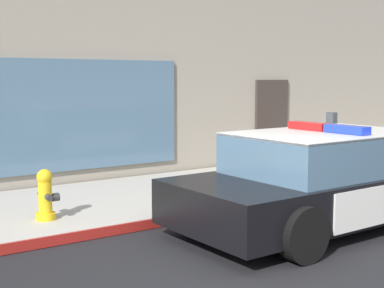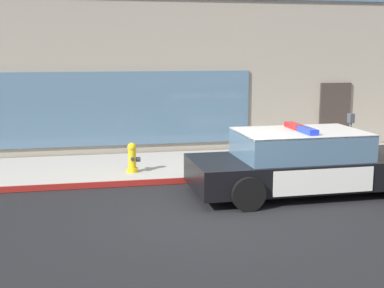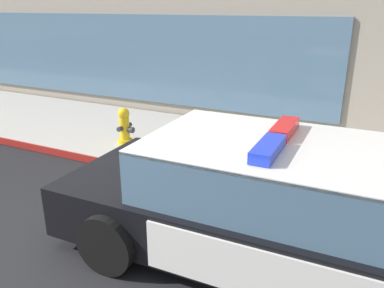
# 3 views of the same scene
# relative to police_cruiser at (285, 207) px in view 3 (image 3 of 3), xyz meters

# --- Properties ---
(ground) EXTENTS (48.00, 48.00, 0.00)m
(ground) POSITION_rel_police_cruiser_xyz_m (-2.39, -1.05, -0.68)
(ground) COLOR black
(sidewalk) EXTENTS (48.00, 3.14, 0.15)m
(sidewalk) POSITION_rel_police_cruiser_xyz_m (-2.39, 2.86, -0.61)
(sidewalk) COLOR #B2ADA3
(sidewalk) RESTS_ON ground
(curb_red_paint) EXTENTS (28.80, 0.04, 0.14)m
(curb_red_paint) POSITION_rel_police_cruiser_xyz_m (-2.39, 1.27, -0.61)
(curb_red_paint) COLOR maroon
(curb_red_paint) RESTS_ON ground
(police_cruiser) EXTENTS (5.17, 2.23, 1.49)m
(police_cruiser) POSITION_rel_police_cruiser_xyz_m (0.00, 0.00, 0.00)
(police_cruiser) COLOR black
(police_cruiser) RESTS_ON ground
(fire_hydrant) EXTENTS (0.34, 0.39, 0.73)m
(fire_hydrant) POSITION_rel_police_cruiser_xyz_m (-3.59, 2.08, -0.18)
(fire_hydrant) COLOR gold
(fire_hydrant) RESTS_ON sidewalk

